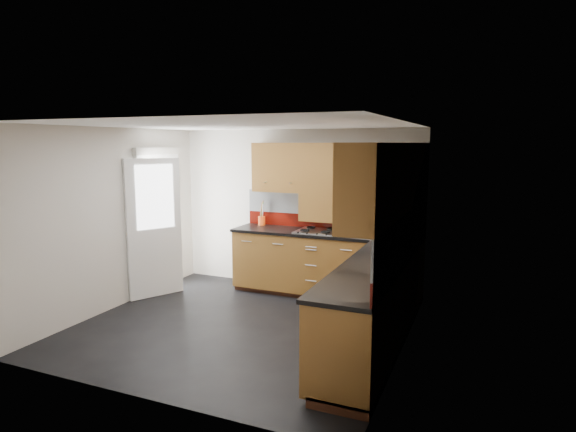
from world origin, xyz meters
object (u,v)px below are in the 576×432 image
at_px(utensil_pot, 262,219).
at_px(food_processor, 385,244).
at_px(gas_hob, 318,231).
at_px(toaster, 363,228).

bearing_deg(utensil_pot, food_processor, -32.08).
height_order(gas_hob, food_processor, food_processor).
bearing_deg(food_processor, gas_hob, 136.12).
distance_m(toaster, food_processor, 1.38).
distance_m(utensil_pot, toaster, 1.63).
distance_m(gas_hob, food_processor, 1.66).
xyz_separation_m(gas_hob, food_processor, (1.20, -1.15, 0.13)).
height_order(utensil_pot, food_processor, utensil_pot).
bearing_deg(gas_hob, toaster, 9.49).
bearing_deg(toaster, food_processor, -65.54).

